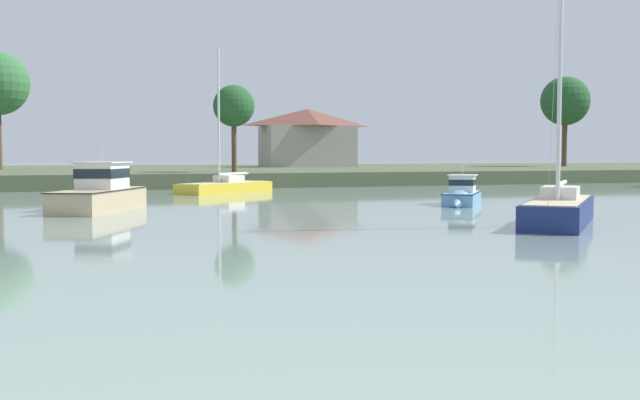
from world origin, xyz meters
The scene contains 8 objects.
far_shore_bank centered at (0.00, 89.88, 0.69)m, with size 241.52×53.21×1.37m, color #4C563D.
sailboat_navy centered at (12.87, 24.52, 0.31)m, with size 8.05×8.64×14.60m.
sailboat_yellow centered at (4.60, 57.12, 0.25)m, with size 8.91×7.74×12.18m.
cruiser_skyblue centered at (15.26, 37.57, 0.41)m, with size 5.33×6.47×3.42m.
cruiser_sand centered at (-5.82, 40.30, 0.61)m, with size 6.24×9.39×4.47m.
shore_tree_inland_b centered at (7.94, 68.75, 7.67)m, with size 4.01×4.01×8.37m.
shore_tree_left centered at (58.37, 85.76, 10.32)m, with size 6.75×6.75×12.39m.
cottage_near_water centered at (23.52, 93.83, 5.35)m, with size 12.79×7.26×7.71m.
Camera 1 is at (-8.44, -4.59, 3.19)m, focal length 43.36 mm.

